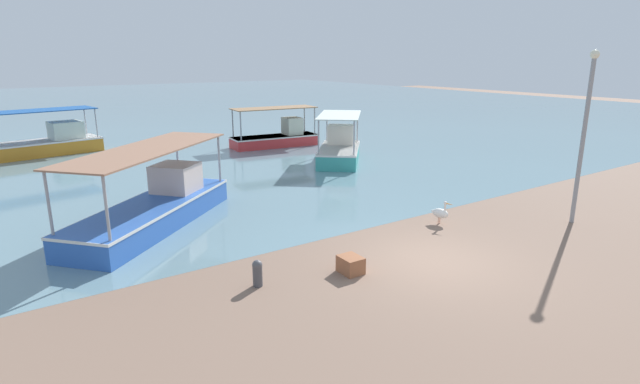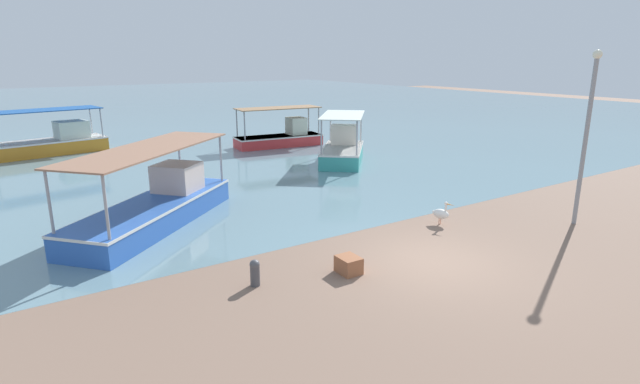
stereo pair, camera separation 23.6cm
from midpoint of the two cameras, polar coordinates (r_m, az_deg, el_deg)
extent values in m
plane|color=#7F6352|center=(13.87, 12.26, -7.67)|extent=(120.00, 120.00, 0.00)
cube|color=slate|center=(57.67, -25.11, 8.55)|extent=(110.00, 90.00, 0.00)
cube|color=blue|center=(17.02, -18.96, -2.45)|extent=(6.56, 6.10, 0.76)
cube|color=silver|center=(16.92, -19.06, -1.35)|extent=(6.62, 6.16, 0.08)
cylinder|color=#99999E|center=(13.66, -23.68, -1.72)|extent=(0.08, 0.08, 1.73)
cylinder|color=#99999E|center=(14.78, -29.01, -1.15)|extent=(0.08, 0.08, 1.73)
cylinder|color=#99999E|center=(19.02, -11.80, 3.76)|extent=(0.08, 0.08, 1.73)
cylinder|color=#99999E|center=(19.84, -16.32, 3.93)|extent=(0.08, 0.08, 1.73)
cube|color=#946951|center=(16.53, -19.60, 4.63)|extent=(6.47, 6.04, 0.05)
cube|color=beige|center=(18.08, -16.51, 1.59)|extent=(1.91, 1.91, 0.95)
cube|color=red|center=(30.70, -5.41, 5.83)|extent=(5.41, 2.20, 0.65)
cube|color=silver|center=(30.65, -5.42, 6.35)|extent=(5.46, 2.24, 0.08)
cylinder|color=#99999E|center=(29.03, -9.28, 7.44)|extent=(0.08, 0.08, 1.64)
cylinder|color=#99999E|center=(30.36, -10.17, 7.74)|extent=(0.08, 0.08, 1.64)
cylinder|color=#99999E|center=(30.90, -0.83, 8.10)|extent=(0.08, 0.08, 1.64)
cylinder|color=#99999E|center=(32.15, -2.01, 8.37)|extent=(0.08, 0.08, 1.64)
cube|color=#916E4C|center=(30.43, -5.50, 9.53)|extent=(5.22, 2.28, 0.05)
cube|color=beige|center=(31.04, -3.42, 7.55)|extent=(1.11, 1.25, 1.04)
cube|color=orange|center=(31.85, -29.36, 4.41)|extent=(6.25, 2.92, 0.79)
cube|color=silver|center=(31.80, -29.44, 5.04)|extent=(6.30, 2.96, 0.08)
cylinder|color=#99999E|center=(31.63, -24.41, 7.18)|extent=(0.08, 0.08, 1.64)
cylinder|color=#99999E|center=(33.28, -25.43, 7.40)|extent=(0.08, 0.08, 1.64)
cube|color=#1E5098|center=(31.60, -29.85, 8.07)|extent=(6.07, 2.99, 0.05)
cube|color=silver|center=(32.08, -27.23, 6.34)|extent=(1.84, 1.64, 0.96)
cube|color=teal|center=(25.86, 1.94, 4.27)|extent=(4.43, 4.70, 0.78)
cube|color=silver|center=(25.80, 1.95, 5.03)|extent=(4.48, 4.76, 0.08)
cylinder|color=#99999E|center=(23.61, 3.62, 6.17)|extent=(0.08, 0.08, 1.64)
cylinder|color=#99999E|center=(23.75, -0.45, 6.25)|extent=(0.08, 0.08, 1.64)
cylinder|color=#99999E|center=(27.61, 4.05, 7.48)|extent=(0.08, 0.08, 1.64)
cylinder|color=#99999E|center=(27.73, 0.55, 7.55)|extent=(0.08, 0.08, 1.64)
cube|color=silver|center=(25.55, 1.98, 8.79)|extent=(4.37, 4.62, 0.05)
cube|color=beige|center=(26.71, 2.13, 6.59)|extent=(1.58, 1.53, 1.03)
cylinder|color=#E0997A|center=(16.89, 13.15, -3.13)|extent=(0.03, 0.03, 0.22)
cylinder|color=#E0997A|center=(16.81, 12.98, -3.21)|extent=(0.03, 0.03, 0.22)
ellipsoid|color=white|center=(16.76, 13.20, -2.39)|extent=(0.39, 0.61, 0.32)
ellipsoid|color=white|center=(16.87, 12.47, -2.16)|extent=(0.15, 0.18, 0.10)
cylinder|color=white|center=(16.62, 13.70, -1.76)|extent=(0.07, 0.07, 0.26)
sphere|color=white|center=(16.57, 13.74, -1.22)|extent=(0.11, 0.11, 0.11)
cone|color=#E5933F|center=(16.50, 14.23, -1.36)|extent=(0.12, 0.31, 0.06)
cylinder|color=gray|center=(17.94, 27.46, 4.92)|extent=(0.14, 0.14, 5.26)
sphere|color=#EAEACC|center=(17.74, 28.57, 13.65)|extent=(0.28, 0.28, 0.28)
cylinder|color=#47474C|center=(12.16, -7.70, -9.50)|extent=(0.23, 0.23, 0.51)
sphere|color=#4C4C51|center=(12.05, -7.75, -8.27)|extent=(0.25, 0.25, 0.25)
cube|color=#975A3A|center=(12.78, 2.99, -8.30)|extent=(0.51, 0.62, 0.43)
camera|label=1|loc=(0.12, -90.43, -0.12)|focal=28.00mm
camera|label=2|loc=(0.12, 89.57, 0.12)|focal=28.00mm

